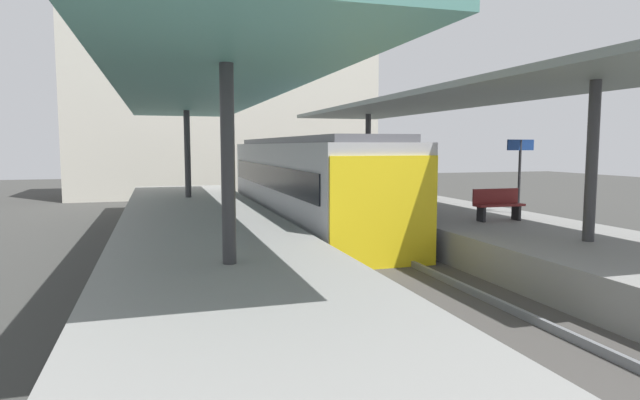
% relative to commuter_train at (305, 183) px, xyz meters
% --- Properties ---
extents(ground_plane, '(80.00, 80.00, 0.00)m').
position_rel_commuter_train_xyz_m(ground_plane, '(0.00, -4.17, -1.73)').
color(ground_plane, '#383835').
extents(platform_left, '(4.40, 28.00, 1.00)m').
position_rel_commuter_train_xyz_m(platform_left, '(-3.80, -4.17, -1.23)').
color(platform_left, gray).
rests_on(platform_left, ground_plane).
extents(platform_right, '(4.40, 28.00, 1.00)m').
position_rel_commuter_train_xyz_m(platform_right, '(3.80, -4.17, -1.23)').
color(platform_right, gray).
rests_on(platform_right, ground_plane).
extents(track_ballast, '(3.20, 28.00, 0.20)m').
position_rel_commuter_train_xyz_m(track_ballast, '(0.00, -4.17, -1.63)').
color(track_ballast, '#423F3D').
rests_on(track_ballast, ground_plane).
extents(rail_near_side, '(0.08, 28.00, 0.14)m').
position_rel_commuter_train_xyz_m(rail_near_side, '(-0.72, -4.17, -1.46)').
color(rail_near_side, slate).
rests_on(rail_near_side, track_ballast).
extents(rail_far_side, '(0.08, 28.00, 0.14)m').
position_rel_commuter_train_xyz_m(rail_far_side, '(0.72, -4.17, -1.46)').
color(rail_far_side, slate).
rests_on(rail_far_side, track_ballast).
extents(commuter_train, '(2.78, 14.06, 3.10)m').
position_rel_commuter_train_xyz_m(commuter_train, '(0.00, 0.00, 0.00)').
color(commuter_train, '#ADADB2').
rests_on(commuter_train, track_ballast).
extents(canopy_left, '(4.18, 21.00, 3.56)m').
position_rel_commuter_train_xyz_m(canopy_left, '(-3.80, -2.77, 2.70)').
color(canopy_left, '#333335').
rests_on(canopy_left, platform_left).
extents(canopy_right, '(4.18, 21.00, 3.54)m').
position_rel_commuter_train_xyz_m(canopy_right, '(3.80, -2.77, 2.69)').
color(canopy_right, '#333335').
rests_on(canopy_right, platform_right).
extents(platform_bench, '(1.40, 0.41, 0.86)m').
position_rel_commuter_train_xyz_m(platform_bench, '(3.87, -5.75, -0.26)').
color(platform_bench, black).
rests_on(platform_bench, platform_right).
extents(platform_sign, '(0.90, 0.08, 2.21)m').
position_rel_commuter_train_xyz_m(platform_sign, '(5.47, -4.51, 0.90)').
color(platform_sign, '#262628').
rests_on(platform_sign, platform_right).
extents(litter_bin, '(0.44, 0.44, 0.80)m').
position_rel_commuter_train_xyz_m(litter_bin, '(3.09, 0.12, -0.33)').
color(litter_bin, maroon).
rests_on(litter_bin, platform_right).
extents(passenger_near_bench, '(0.36, 0.36, 1.80)m').
position_rel_commuter_train_xyz_m(passenger_near_bench, '(3.88, -0.16, 0.21)').
color(passenger_near_bench, '#232328').
rests_on(passenger_near_bench, platform_right).
extents(passenger_mid_platform, '(0.36, 0.36, 1.57)m').
position_rel_commuter_train_xyz_m(passenger_mid_platform, '(2.59, -2.00, 0.08)').
color(passenger_mid_platform, maroon).
rests_on(passenger_mid_platform, platform_right).
extents(station_building_backdrop, '(18.00, 6.00, 11.00)m').
position_rel_commuter_train_xyz_m(station_building_backdrop, '(-0.82, 15.83, 3.77)').
color(station_building_backdrop, beige).
rests_on(station_building_backdrop, ground_plane).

